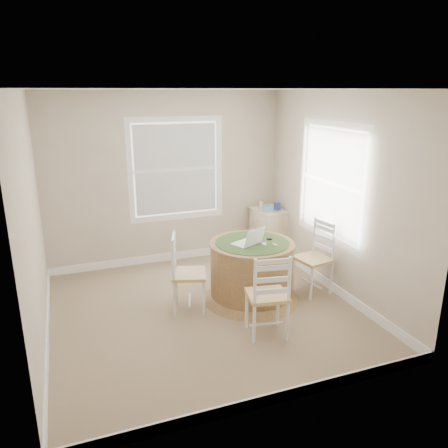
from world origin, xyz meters
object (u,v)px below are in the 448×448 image
chair_left (189,274)px  chair_right (313,259)px  corner_chest (268,232)px  round_table (252,268)px  chair_near (267,295)px  laptop (248,242)px

chair_left → chair_right: bearing=-76.2°
chair_left → corner_chest: chair_left is taller
round_table → chair_right: chair_right is taller
chair_near → chair_right: bearing=-133.6°
chair_near → laptop: laptop is taller
laptop → corner_chest: bearing=-150.6°
round_table → laptop: 0.39m
chair_near → corner_chest: chair_near is taller
chair_left → laptop: 0.83m
chair_right → laptop: (-0.90, 0.08, 0.32)m
chair_near → laptop: size_ratio=2.22×
round_table → laptop: laptop is taller
chair_left → laptop: laptop is taller
round_table → chair_near: bearing=-96.7°
chair_near → laptop: 0.89m
chair_near → laptop: (0.13, 0.82, 0.32)m
laptop → round_table: bearing=-179.2°
laptop → chair_right: bearing=149.4°
corner_chest → chair_right: bearing=-99.8°
round_table → chair_right: 0.84m
round_table → chair_left: chair_left is taller
chair_near → chair_right: 1.27m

